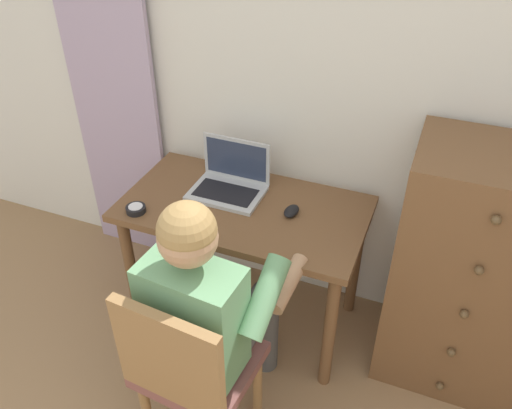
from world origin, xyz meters
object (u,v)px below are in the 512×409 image
Objects in this scene: dresser at (468,273)px; person_seated at (212,302)px; chair at (190,368)px; desk at (244,225)px; computer_mouse at (291,211)px; desk_clock at (136,209)px; laptop at (230,181)px.

person_seated is (-0.91, -0.64, 0.09)m from dresser.
person_seated reaches higher than chair.
computer_mouse is at bearing 5.31° from desk.
chair reaches higher than desk_clock.
dresser is 0.97× the size of person_seated.
chair is 9.77× the size of desk_clock.
computer_mouse is (0.33, -0.07, -0.04)m from laptop.
laptop is at bearing 173.64° from computer_mouse.
dresser is 11.64× the size of computer_mouse.
computer_mouse is 1.11× the size of desk_clock.
computer_mouse reaches higher than desk.
chair is 2.58× the size of laptop.
desk_clock is at bearing 148.08° from person_seated.
desk_clock reaches higher than desk.
desk_clock is (-1.45, -0.30, 0.15)m from dresser.
dresser is at bearing 10.32° from computer_mouse.
desk is 0.51m from desk_clock.
desk_clock is (-0.44, -0.22, 0.13)m from desk.
desk is 0.76m from chair.
laptop reaches higher than computer_mouse.
desk is 3.30× the size of laptop.
desk is at bearing 96.84° from chair.
dresser is at bearing 35.10° from person_seated.
chair is 0.81m from computer_mouse.
dresser is (1.01, 0.08, -0.03)m from desk.
chair reaches higher than desk.
computer_mouse is at bearing 78.22° from person_seated.
person_seated is 11.98× the size of computer_mouse.
dresser is 12.94× the size of desk_clock.
desk is 0.22m from laptop.
laptop is at bearing 179.24° from dresser.
dresser reaches higher than computer_mouse.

